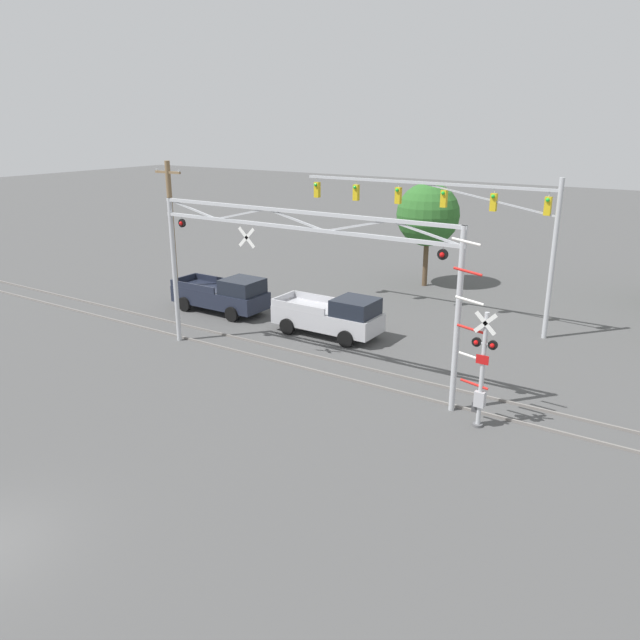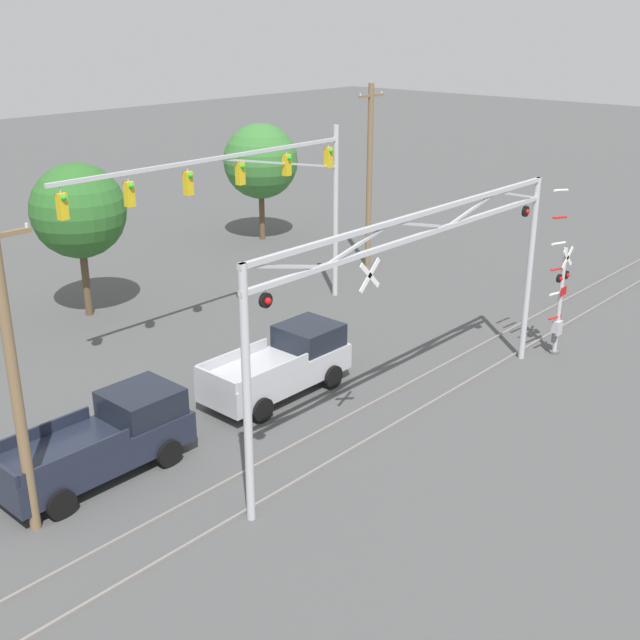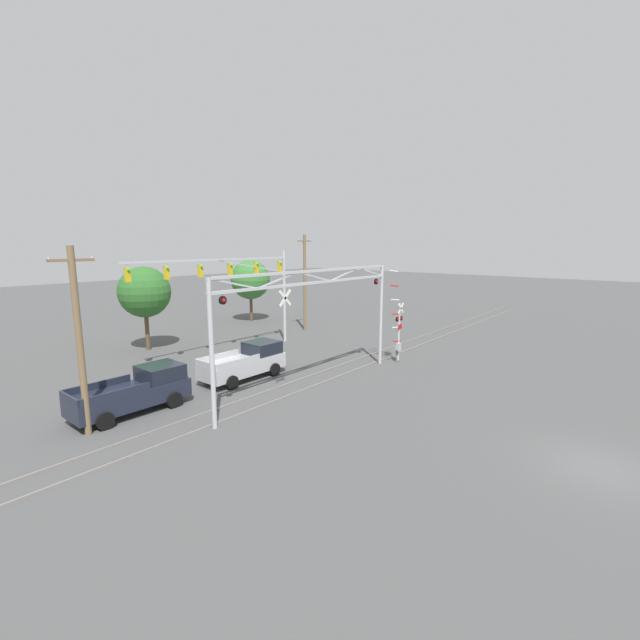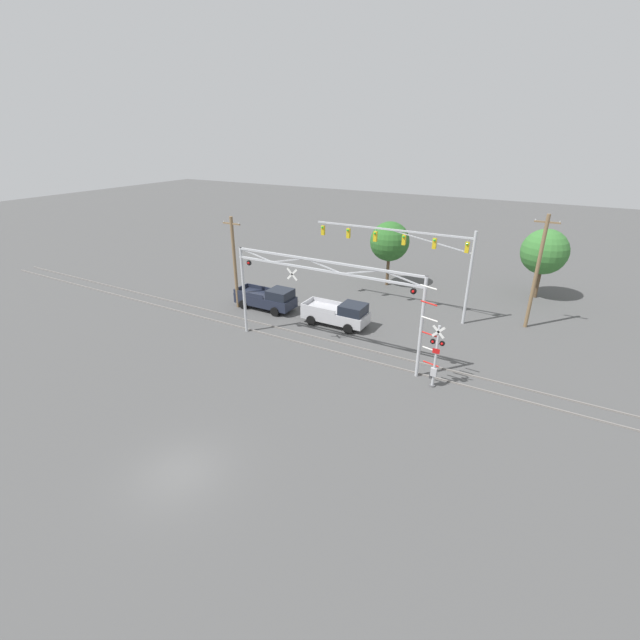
{
  "view_description": "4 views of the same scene",
  "coord_description": "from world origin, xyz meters",
  "px_view_note": "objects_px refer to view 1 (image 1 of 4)",
  "views": [
    {
      "loc": [
        14.38,
        -6.29,
        10.27
      ],
      "look_at": [
        -0.24,
        16.12,
        1.64
      ],
      "focal_mm": 35.0,
      "sensor_mm": 36.0,
      "label": 1
    },
    {
      "loc": [
        -18.79,
        0.88,
        12.12
      ],
      "look_at": [
        -1.27,
        16.74,
        3.15
      ],
      "focal_mm": 45.0,
      "sensor_mm": 36.0,
      "label": 2
    },
    {
      "loc": [
        -17.97,
        -1.4,
        8.21
      ],
      "look_at": [
        -0.28,
        13.34,
        4.15
      ],
      "focal_mm": 24.0,
      "sensor_mm": 36.0,
      "label": 3
    },
    {
      "loc": [
        13.32,
        -10.27,
        14.71
      ],
      "look_at": [
        0.17,
        13.19,
        2.83
      ],
      "focal_mm": 24.0,
      "sensor_mm": 36.0,
      "label": 4
    }
  ],
  "objects_px": {
    "crossing_signal_mast": "(480,367)",
    "pickup_truck_following": "(224,295)",
    "traffic_signal_span": "(469,216)",
    "pickup_truck_lead": "(332,316)",
    "background_tree_beyond_span": "(428,215)",
    "utility_pole_left": "(172,235)",
    "crossing_gantry": "(295,257)"
  },
  "relations": [
    {
      "from": "crossing_gantry",
      "to": "pickup_truck_lead",
      "type": "bearing_deg",
      "value": 103.32
    },
    {
      "from": "utility_pole_left",
      "to": "traffic_signal_span",
      "type": "bearing_deg",
      "value": 23.5
    },
    {
      "from": "crossing_signal_mast",
      "to": "utility_pole_left",
      "type": "distance_m",
      "value": 19.72
    },
    {
      "from": "background_tree_beyond_span",
      "to": "traffic_signal_span",
      "type": "bearing_deg",
      "value": -51.63
    },
    {
      "from": "crossing_signal_mast",
      "to": "utility_pole_left",
      "type": "relative_size",
      "value": 0.8
    },
    {
      "from": "pickup_truck_following",
      "to": "background_tree_beyond_span",
      "type": "xyz_separation_m",
      "value": [
        6.88,
        11.57,
        3.55
      ]
    },
    {
      "from": "crossing_signal_mast",
      "to": "traffic_signal_span",
      "type": "relative_size",
      "value": 0.47
    },
    {
      "from": "crossing_signal_mast",
      "to": "background_tree_beyond_span",
      "type": "height_order",
      "value": "background_tree_beyond_span"
    },
    {
      "from": "pickup_truck_following",
      "to": "crossing_signal_mast",
      "type": "bearing_deg",
      "value": -18.3
    },
    {
      "from": "crossing_gantry",
      "to": "utility_pole_left",
      "type": "bearing_deg",
      "value": 160.99
    },
    {
      "from": "traffic_signal_span",
      "to": "pickup_truck_following",
      "type": "height_order",
      "value": "traffic_signal_span"
    },
    {
      "from": "crossing_signal_mast",
      "to": "utility_pole_left",
      "type": "xyz_separation_m",
      "value": [
        -19.1,
        4.49,
        2.01
      ]
    },
    {
      "from": "crossing_gantry",
      "to": "utility_pole_left",
      "type": "xyz_separation_m",
      "value": [
        -10.92,
        3.76,
        -0.73
      ]
    },
    {
      "from": "traffic_signal_span",
      "to": "utility_pole_left",
      "type": "xyz_separation_m",
      "value": [
        -14.51,
        -6.31,
        -1.42
      ]
    },
    {
      "from": "crossing_gantry",
      "to": "crossing_signal_mast",
      "type": "bearing_deg",
      "value": -5.07
    },
    {
      "from": "crossing_signal_mast",
      "to": "pickup_truck_lead",
      "type": "relative_size",
      "value": 1.2
    },
    {
      "from": "crossing_gantry",
      "to": "pickup_truck_lead",
      "type": "xyz_separation_m",
      "value": [
        -1.1,
        4.65,
        -3.94
      ]
    },
    {
      "from": "traffic_signal_span",
      "to": "pickup_truck_lead",
      "type": "relative_size",
      "value": 2.56
    },
    {
      "from": "crossing_gantry",
      "to": "background_tree_beyond_span",
      "type": "height_order",
      "value": "crossing_gantry"
    },
    {
      "from": "crossing_signal_mast",
      "to": "pickup_truck_lead",
      "type": "height_order",
      "value": "crossing_signal_mast"
    },
    {
      "from": "crossing_signal_mast",
      "to": "background_tree_beyond_span",
      "type": "xyz_separation_m",
      "value": [
        -9.49,
        16.98,
        2.34
      ]
    },
    {
      "from": "utility_pole_left",
      "to": "pickup_truck_lead",
      "type": "bearing_deg",
      "value": 5.14
    },
    {
      "from": "crossing_signal_mast",
      "to": "pickup_truck_following",
      "type": "relative_size",
      "value": 1.18
    },
    {
      "from": "utility_pole_left",
      "to": "pickup_truck_following",
      "type": "bearing_deg",
      "value": 18.76
    },
    {
      "from": "pickup_truck_lead",
      "to": "pickup_truck_following",
      "type": "height_order",
      "value": "same"
    },
    {
      "from": "crossing_gantry",
      "to": "traffic_signal_span",
      "type": "distance_m",
      "value": 10.71
    },
    {
      "from": "pickup_truck_following",
      "to": "background_tree_beyond_span",
      "type": "distance_m",
      "value": 13.92
    },
    {
      "from": "traffic_signal_span",
      "to": "pickup_truck_following",
      "type": "distance_m",
      "value": 13.75
    },
    {
      "from": "crossing_gantry",
      "to": "background_tree_beyond_span",
      "type": "relative_size",
      "value": 2.17
    },
    {
      "from": "utility_pole_left",
      "to": "background_tree_beyond_span",
      "type": "height_order",
      "value": "utility_pole_left"
    },
    {
      "from": "pickup_truck_lead",
      "to": "pickup_truck_following",
      "type": "xyz_separation_m",
      "value": [
        -7.09,
        0.04,
        0.0
      ]
    },
    {
      "from": "traffic_signal_span",
      "to": "pickup_truck_following",
      "type": "relative_size",
      "value": 2.51
    }
  ]
}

